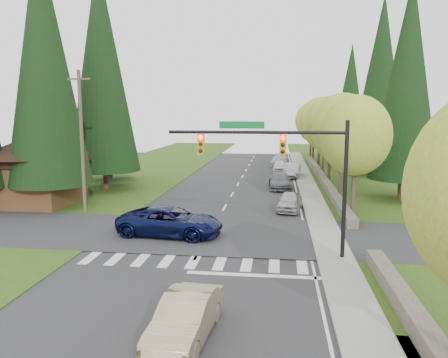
% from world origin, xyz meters
% --- Properties ---
extents(ground, '(120.00, 120.00, 0.00)m').
position_xyz_m(ground, '(0.00, 0.00, 0.00)').
color(ground, '#28282B').
rests_on(ground, ground).
extents(grass_east, '(14.00, 110.00, 0.06)m').
position_xyz_m(grass_east, '(13.00, 20.00, 0.03)').
color(grass_east, '#294612').
rests_on(grass_east, ground).
extents(grass_west, '(14.00, 110.00, 0.06)m').
position_xyz_m(grass_west, '(-13.00, 20.00, 0.03)').
color(grass_west, '#294612').
rests_on(grass_west, ground).
extents(cross_street, '(120.00, 8.00, 0.10)m').
position_xyz_m(cross_street, '(0.00, 8.00, 0.00)').
color(cross_street, '#28282B').
rests_on(cross_street, ground).
extents(sidewalk_east, '(1.80, 80.00, 0.13)m').
position_xyz_m(sidewalk_east, '(6.90, 22.00, 0.07)').
color(sidewalk_east, gray).
rests_on(sidewalk_east, ground).
extents(curb_east, '(0.20, 80.00, 0.13)m').
position_xyz_m(curb_east, '(6.05, 22.00, 0.07)').
color(curb_east, gray).
rests_on(curb_east, ground).
extents(stone_wall_south, '(0.70, 14.00, 0.70)m').
position_xyz_m(stone_wall_south, '(8.60, -3.00, 0.35)').
color(stone_wall_south, '#4C4438').
rests_on(stone_wall_south, ground).
extents(stone_wall_north, '(0.70, 40.00, 0.70)m').
position_xyz_m(stone_wall_north, '(8.60, 30.00, 0.35)').
color(stone_wall_north, '#4C4438').
rests_on(stone_wall_north, ground).
extents(traffic_signal, '(8.70, 0.37, 6.80)m').
position_xyz_m(traffic_signal, '(4.37, 4.50, 4.98)').
color(traffic_signal, black).
rests_on(traffic_signal, ground).
extents(brown_building, '(8.40, 8.40, 5.40)m').
position_xyz_m(brown_building, '(-15.00, 15.00, 3.14)').
color(brown_building, '#4C2D19').
rests_on(brown_building, ground).
extents(utility_pole, '(1.60, 0.24, 10.00)m').
position_xyz_m(utility_pole, '(-9.50, 12.00, 5.14)').
color(utility_pole, '#473828').
rests_on(utility_pole, ground).
extents(decid_tree_0, '(4.80, 4.80, 8.37)m').
position_xyz_m(decid_tree_0, '(9.20, 14.00, 5.60)').
color(decid_tree_0, '#38281C').
rests_on(decid_tree_0, ground).
extents(decid_tree_1, '(5.20, 5.20, 8.80)m').
position_xyz_m(decid_tree_1, '(9.30, 21.00, 5.80)').
color(decid_tree_1, '#38281C').
rests_on(decid_tree_1, ground).
extents(decid_tree_2, '(5.00, 5.00, 8.82)m').
position_xyz_m(decid_tree_2, '(9.10, 28.00, 5.93)').
color(decid_tree_2, '#38281C').
rests_on(decid_tree_2, ground).
extents(decid_tree_3, '(5.00, 5.00, 8.55)m').
position_xyz_m(decid_tree_3, '(9.20, 35.00, 5.66)').
color(decid_tree_3, '#38281C').
rests_on(decid_tree_3, ground).
extents(decid_tree_4, '(5.40, 5.40, 9.18)m').
position_xyz_m(decid_tree_4, '(9.30, 42.00, 6.06)').
color(decid_tree_4, '#38281C').
rests_on(decid_tree_4, ground).
extents(decid_tree_5, '(4.80, 4.80, 8.30)m').
position_xyz_m(decid_tree_5, '(9.10, 49.00, 5.53)').
color(decid_tree_5, '#38281C').
rests_on(decid_tree_5, ground).
extents(decid_tree_6, '(5.20, 5.20, 8.86)m').
position_xyz_m(decid_tree_6, '(9.20, 56.00, 5.86)').
color(decid_tree_6, '#38281C').
rests_on(decid_tree_6, ground).
extents(conifer_w_a, '(6.12, 6.12, 19.80)m').
position_xyz_m(conifer_w_a, '(-13.00, 14.00, 10.79)').
color(conifer_w_a, '#38281C').
rests_on(conifer_w_a, ground).
extents(conifer_w_b, '(5.44, 5.44, 17.80)m').
position_xyz_m(conifer_w_b, '(-16.00, 18.00, 9.79)').
color(conifer_w_b, '#38281C').
rests_on(conifer_w_b, ground).
extents(conifer_w_c, '(6.46, 6.46, 20.80)m').
position_xyz_m(conifer_w_c, '(-12.00, 22.00, 11.29)').
color(conifer_w_c, '#38281C').
rests_on(conifer_w_c, ground).
extents(conifer_w_e, '(5.78, 5.78, 18.80)m').
position_xyz_m(conifer_w_e, '(-14.00, 28.00, 10.29)').
color(conifer_w_e, '#38281C').
rests_on(conifer_w_e, ground).
extents(conifer_e_a, '(5.44, 5.44, 17.80)m').
position_xyz_m(conifer_e_a, '(14.00, 20.00, 9.79)').
color(conifer_e_a, '#38281C').
rests_on(conifer_e_a, ground).
extents(conifer_e_b, '(6.12, 6.12, 19.80)m').
position_xyz_m(conifer_e_b, '(15.00, 34.00, 10.79)').
color(conifer_e_b, '#38281C').
rests_on(conifer_e_b, ground).
extents(conifer_e_c, '(5.10, 5.10, 16.80)m').
position_xyz_m(conifer_e_c, '(14.00, 48.00, 9.29)').
color(conifer_e_c, '#38281C').
rests_on(conifer_e_c, ground).
extents(sedan_champagne, '(1.92, 4.46, 1.43)m').
position_xyz_m(sedan_champagne, '(1.17, -3.98, 0.71)').
color(sedan_champagne, tan).
rests_on(sedan_champagne, ground).
extents(suv_navy, '(6.38, 3.45, 1.70)m').
position_xyz_m(suv_navy, '(-2.19, 7.51, 0.85)').
color(suv_navy, '#0B1137').
rests_on(suv_navy, ground).
extents(parked_car_a, '(2.15, 4.20, 1.37)m').
position_xyz_m(parked_car_a, '(4.90, 15.10, 0.68)').
color(parked_car_a, '#ACACB1').
rests_on(parked_car_a, ground).
extents(parked_car_b, '(2.35, 5.13, 1.46)m').
position_xyz_m(parked_car_b, '(4.20, 24.64, 0.73)').
color(parked_car_b, slate).
rests_on(parked_car_b, ground).
extents(parked_car_c, '(2.16, 4.86, 1.55)m').
position_xyz_m(parked_car_c, '(5.56, 32.03, 0.78)').
color(parked_car_c, '#A5A6AA').
rests_on(parked_car_c, ground).
extents(parked_car_d, '(1.77, 4.07, 1.37)m').
position_xyz_m(parked_car_d, '(4.20, 36.36, 0.68)').
color(parked_car_d, white).
rests_on(parked_car_d, ground).
extents(parked_car_e, '(2.66, 5.34, 1.49)m').
position_xyz_m(parked_car_e, '(4.20, 43.00, 0.74)').
color(parked_car_e, '#ADADB2').
rests_on(parked_car_e, ground).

